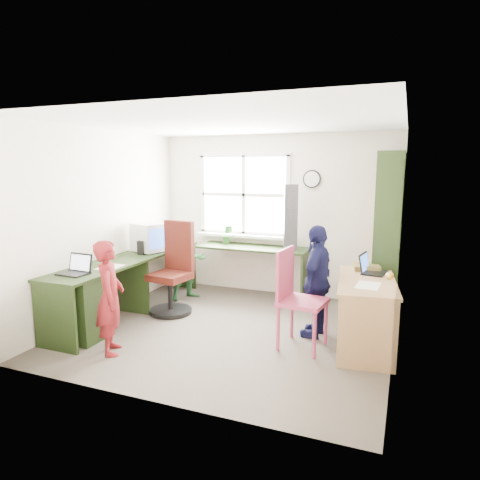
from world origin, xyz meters
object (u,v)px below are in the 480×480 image
Objects in this scene: l_desk at (125,288)px; person_navy at (317,281)px; crt_monitor at (149,237)px; person_green at (189,262)px; right_desk at (366,298)px; swivel_chair at (174,274)px; bookshelf at (388,240)px; wooden_chair at (296,294)px; cd_tower at (291,217)px; person_red at (110,297)px; potted_plant at (227,234)px; laptop_left at (76,269)px; laptop_right at (370,268)px.

person_navy reaches higher than l_desk.
crt_monitor is 0.45× the size of person_green.
right_desk is 2.50m from swivel_chair.
right_desk is 0.63× the size of bookshelf.
cd_tower is (-0.49, 1.59, 0.64)m from wooden_chair.
wooden_chair is (-0.70, -0.29, 0.05)m from right_desk.
person_red is at bearing -49.98° from person_navy.
bookshelf is 7.16× the size of potted_plant.
wooden_chair is 3.63× the size of potted_plant.
laptop_left is 2.94m from cd_tower.
cd_tower reaches higher than right_desk.
potted_plant is (-2.20, 1.05, 0.11)m from laptop_right.
right_desk is 4.06× the size of laptop_left.
l_desk is 2.12m from wooden_chair.
crt_monitor is 2.46m from person_navy.
bookshelf reaches higher than wooden_chair.
wooden_chair is at bearing -8.78° from swivel_chair.
person_green is at bearing 78.91° from l_desk.
right_desk is at bearing 29.16° from wooden_chair.
bookshelf is 3.43m from person_red.
l_desk is 5.89× the size of crt_monitor.
laptop_right is at bearing 14.67° from l_desk.
cd_tower is 0.73× the size of person_navy.
bookshelf is at bearing 74.91° from right_desk.
crt_monitor is 1.71× the size of potted_plant.
laptop_right is (2.81, 0.74, 0.33)m from l_desk.
crt_monitor reaches higher than right_desk.
l_desk is 3.16× the size of cd_tower.
person_green reaches higher than wooden_chair.
swivel_chair is (-2.64, -0.84, -0.48)m from bookshelf.
person_navy is at bearing -125.75° from bookshelf.
laptop_left is at bearing -109.32° from potted_plant.
right_desk is 2.66× the size of crt_monitor.
right_desk is at bearing -74.28° from person_green.
person_navy is at bearing 11.42° from crt_monitor.
bookshelf is at bearing -29.84° from cd_tower.
swivel_chair is at bearing 167.71° from right_desk.
right_desk is 1.43× the size of cd_tower.
crt_monitor is at bearing 169.51° from wooden_chair.
cd_tower is at bearing 46.87° from swivel_chair.
swivel_chair reaches higher than right_desk.
l_desk is 2.77× the size of wooden_chair.
crt_monitor is 1.39× the size of laptop_right.
person_green reaches higher than l_desk.
wooden_chair reaches higher than l_desk.
person_navy is (2.26, 0.50, 0.19)m from l_desk.
wooden_chair is at bearing 3.12° from l_desk.
wooden_chair is 1.94m from person_red.
person_navy reaches higher than wooden_chair.
laptop_right is at bearing -90.34° from person_red.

